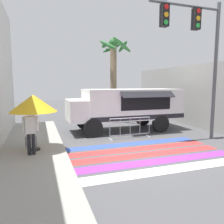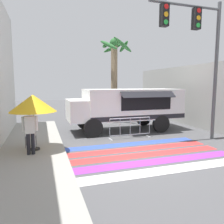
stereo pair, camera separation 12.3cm
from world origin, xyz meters
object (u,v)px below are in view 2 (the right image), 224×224
object	(u,v)px
food_truck	(124,105)
traffic_signal_pole	(197,41)
folding_chair	(31,132)
barricade_front	(130,128)
patio_umbrella	(33,103)
vendor_person	(30,129)
palm_tree	(114,69)

from	to	relation	value
food_truck	traffic_signal_pole	world-z (taller)	traffic_signal_pole
folding_chair	barricade_front	distance (m)	4.51
traffic_signal_pole	barricade_front	distance (m)	4.93
food_truck	folding_chair	distance (m)	5.37
food_truck	barricade_front	size ratio (longest dim) A/B	3.00
food_truck	patio_umbrella	distance (m)	5.47
vendor_person	traffic_signal_pole	bearing A→B (deg)	4.69
palm_tree	traffic_signal_pole	bearing A→B (deg)	-71.79
traffic_signal_pole	palm_tree	xyz separation A→B (m)	(-1.88, 5.73, -0.91)
vendor_person	food_truck	bearing A→B (deg)	37.24
palm_tree	barricade_front	bearing A→B (deg)	-98.79
vendor_person	palm_tree	bearing A→B (deg)	52.10
folding_chair	vendor_person	distance (m)	1.18
food_truck	patio_umbrella	size ratio (longest dim) A/B	2.99
patio_umbrella	barricade_front	size ratio (longest dim) A/B	1.00
vendor_person	palm_tree	size ratio (longest dim) A/B	0.29
barricade_front	folding_chair	bearing A→B (deg)	-174.95
vendor_person	palm_tree	xyz separation A→B (m)	(5.13, 5.95, 2.56)
food_truck	palm_tree	world-z (taller)	palm_tree
folding_chair	vendor_person	world-z (taller)	vendor_person
patio_umbrella	folding_chair	size ratio (longest dim) A/B	2.23
patio_umbrella	barricade_front	xyz separation A→B (m)	(4.33, 1.00, -1.40)
food_truck	barricade_front	distance (m)	2.03
barricade_front	traffic_signal_pole	bearing A→B (deg)	-26.89
traffic_signal_pole	barricade_front	xyz separation A→B (m)	(-2.57, 1.30, -4.00)
traffic_signal_pole	patio_umbrella	world-z (taller)	traffic_signal_pole
traffic_signal_pole	folding_chair	size ratio (longest dim) A/B	6.66
folding_chair	food_truck	bearing A→B (deg)	28.49
patio_umbrella	vendor_person	xyz separation A→B (m)	(-0.12, -0.53, -0.86)
vendor_person	barricade_front	bearing A→B (deg)	21.81
food_truck	traffic_signal_pole	xyz separation A→B (m)	(2.20, -3.07, 3.06)
food_truck	palm_tree	size ratio (longest dim) A/B	1.12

